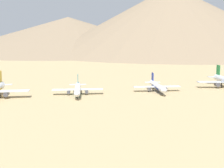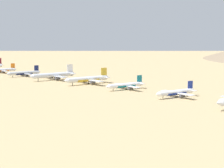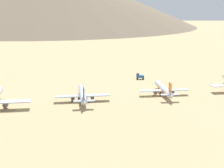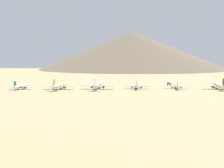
# 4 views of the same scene
# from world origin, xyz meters

# --- Properties ---
(parked_jet_6) EXTENTS (34.85, 28.22, 10.07)m
(parked_jet_6) POSITION_xyz_m (-17.50, 86.62, 3.35)
(parked_jet_6) COLOR white
(parked_jet_6) RESTS_ON ground
(parked_jet_7) EXTENTS (34.34, 27.80, 9.93)m
(parked_jet_7) POSITION_xyz_m (-23.32, 133.11, 3.30)
(parked_jet_7) COLOR white
(parked_jet_7) RESTS_ON ground
(desert_hill_0) EXTENTS (266.80, 266.80, 57.47)m
(desert_hill_0) POSITION_xyz_m (-507.23, 156.22, 28.73)
(desert_hill_0) COLOR #70604C
(desert_hill_0) RESTS_ON ground
(desert_hill_1) EXTENTS (523.64, 523.64, 139.32)m
(desert_hill_1) POSITION_xyz_m (-455.06, 268.88, 69.66)
(desert_hill_1) COLOR #847056
(desert_hill_1) RESTS_ON ground
(desert_hill_2) EXTENTS (559.01, 559.01, 83.16)m
(desert_hill_2) POSITION_xyz_m (-559.69, 51.73, 41.58)
(desert_hill_2) COLOR #847056
(desert_hill_2) RESTS_ON ground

